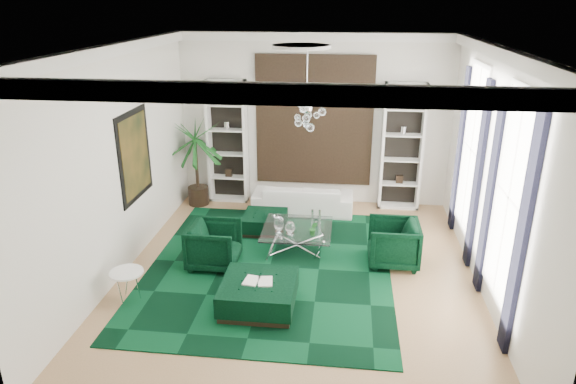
# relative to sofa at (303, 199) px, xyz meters

# --- Properties ---
(floor) EXTENTS (6.00, 7.00, 0.02)m
(floor) POSITION_rel_sofa_xyz_m (0.17, -2.75, -0.33)
(floor) COLOR tan
(floor) RESTS_ON ground
(ceiling) EXTENTS (6.00, 7.00, 0.02)m
(ceiling) POSITION_rel_sofa_xyz_m (0.17, -2.75, 3.49)
(ceiling) COLOR white
(ceiling) RESTS_ON ground
(wall_back) EXTENTS (6.00, 0.02, 3.80)m
(wall_back) POSITION_rel_sofa_xyz_m (0.17, 0.76, 1.58)
(wall_back) COLOR silver
(wall_back) RESTS_ON ground
(wall_front) EXTENTS (6.00, 0.02, 3.80)m
(wall_front) POSITION_rel_sofa_xyz_m (0.17, -6.26, 1.58)
(wall_front) COLOR silver
(wall_front) RESTS_ON ground
(wall_left) EXTENTS (0.02, 7.00, 3.80)m
(wall_left) POSITION_rel_sofa_xyz_m (-2.84, -2.75, 1.58)
(wall_left) COLOR silver
(wall_left) RESTS_ON ground
(wall_right) EXTENTS (0.02, 7.00, 3.80)m
(wall_right) POSITION_rel_sofa_xyz_m (3.18, -2.75, 1.58)
(wall_right) COLOR silver
(wall_right) RESTS_ON ground
(crown_molding) EXTENTS (6.00, 7.00, 0.18)m
(crown_molding) POSITION_rel_sofa_xyz_m (0.17, -2.75, 3.38)
(crown_molding) COLOR white
(crown_molding) RESTS_ON ceiling
(ceiling_medallion) EXTENTS (0.90, 0.90, 0.05)m
(ceiling_medallion) POSITION_rel_sofa_xyz_m (0.17, -2.45, 3.45)
(ceiling_medallion) COLOR white
(ceiling_medallion) RESTS_ON ceiling
(tapestry) EXTENTS (2.50, 0.06, 2.80)m
(tapestry) POSITION_rel_sofa_xyz_m (0.17, 0.71, 1.58)
(tapestry) COLOR black
(tapestry) RESTS_ON wall_back
(shelving_left) EXTENTS (0.90, 0.38, 2.80)m
(shelving_left) POSITION_rel_sofa_xyz_m (-1.78, 0.56, 1.08)
(shelving_left) COLOR white
(shelving_left) RESTS_ON floor
(shelving_right) EXTENTS (0.90, 0.38, 2.80)m
(shelving_right) POSITION_rel_sofa_xyz_m (2.12, 0.56, 1.08)
(shelving_right) COLOR white
(shelving_right) RESTS_ON floor
(painting) EXTENTS (0.04, 1.30, 1.60)m
(painting) POSITION_rel_sofa_xyz_m (-2.80, -2.15, 1.53)
(painting) COLOR black
(painting) RESTS_ON wall_left
(window_near) EXTENTS (0.03, 1.10, 2.90)m
(window_near) POSITION_rel_sofa_xyz_m (3.16, -3.65, 1.58)
(window_near) COLOR white
(window_near) RESTS_ON wall_right
(curtain_near_a) EXTENTS (0.07, 0.30, 3.25)m
(curtain_near_a) POSITION_rel_sofa_xyz_m (3.12, -4.43, 1.33)
(curtain_near_a) COLOR black
(curtain_near_a) RESTS_ON floor
(curtain_near_b) EXTENTS (0.07, 0.30, 3.25)m
(curtain_near_b) POSITION_rel_sofa_xyz_m (3.12, -2.87, 1.33)
(curtain_near_b) COLOR black
(curtain_near_b) RESTS_ON floor
(window_far) EXTENTS (0.03, 1.10, 2.90)m
(window_far) POSITION_rel_sofa_xyz_m (3.16, -1.25, 1.58)
(window_far) COLOR white
(window_far) RESTS_ON wall_right
(curtain_far_a) EXTENTS (0.07, 0.30, 3.25)m
(curtain_far_a) POSITION_rel_sofa_xyz_m (3.12, -2.03, 1.33)
(curtain_far_a) COLOR black
(curtain_far_a) RESTS_ON floor
(curtain_far_b) EXTENTS (0.07, 0.30, 3.25)m
(curtain_far_b) POSITION_rel_sofa_xyz_m (3.12, -0.47, 1.33)
(curtain_far_b) COLOR black
(curtain_far_b) RESTS_ON floor
(rug) EXTENTS (4.20, 5.00, 0.02)m
(rug) POSITION_rel_sofa_xyz_m (-0.35, -2.58, -0.31)
(rug) COLOR black
(rug) RESTS_ON floor
(sofa) EXTENTS (2.18, 0.85, 0.64)m
(sofa) POSITION_rel_sofa_xyz_m (0.00, 0.00, 0.00)
(sofa) COLOR white
(sofa) RESTS_ON floor
(armchair_left) EXTENTS (0.88, 0.85, 0.80)m
(armchair_left) POSITION_rel_sofa_xyz_m (-1.33, -2.61, 0.08)
(armchair_left) COLOR black
(armchair_left) RESTS_ON floor
(armchair_right) EXTENTS (0.88, 0.86, 0.81)m
(armchair_right) POSITION_rel_sofa_xyz_m (1.80, -2.17, 0.08)
(armchair_right) COLOR black
(armchair_right) RESTS_ON floor
(coffee_table) EXTENTS (1.28, 1.28, 0.44)m
(coffee_table) POSITION_rel_sofa_xyz_m (0.06, -1.83, -0.10)
(coffee_table) COLOR white
(coffee_table) RESTS_ON floor
(ottoman_side) EXTENTS (0.84, 0.84, 0.37)m
(ottoman_side) POSITION_rel_sofa_xyz_m (-0.68, -1.09, -0.13)
(ottoman_side) COLOR black
(ottoman_side) RESTS_ON floor
(ottoman_front) EXTENTS (1.12, 1.12, 0.45)m
(ottoman_front) POSITION_rel_sofa_xyz_m (-0.33, -3.83, -0.10)
(ottoman_front) COLOR black
(ottoman_front) RESTS_ON floor
(book) EXTENTS (0.45, 0.30, 0.03)m
(book) POSITION_rel_sofa_xyz_m (-0.33, -3.83, 0.14)
(book) COLOR white
(book) RESTS_ON ottoman_front
(side_table) EXTENTS (0.52, 0.52, 0.50)m
(side_table) POSITION_rel_sofa_xyz_m (-2.38, -3.88, -0.07)
(side_table) COLOR white
(side_table) RESTS_ON floor
(palm) EXTENTS (1.57, 1.57, 2.51)m
(palm) POSITION_rel_sofa_xyz_m (-2.43, 0.19, 0.94)
(palm) COLOR #19591E
(palm) RESTS_ON floor
(chandelier) EXTENTS (0.75, 0.75, 0.68)m
(chandelier) POSITION_rel_sofa_xyz_m (0.27, -2.55, 2.53)
(chandelier) COLOR white
(chandelier) RESTS_ON ceiling
(table_plant) EXTENTS (0.15, 0.12, 0.27)m
(table_plant) POSITION_rel_sofa_xyz_m (0.38, -2.09, 0.25)
(table_plant) COLOR #19591E
(table_plant) RESTS_ON coffee_table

